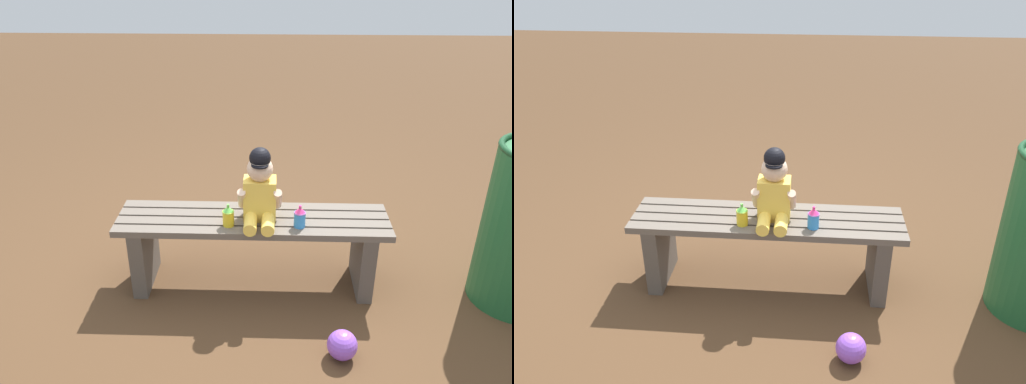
% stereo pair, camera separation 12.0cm
% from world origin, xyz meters
% --- Properties ---
extents(ground_plane, '(16.00, 16.00, 0.00)m').
position_xyz_m(ground_plane, '(0.00, 0.00, 0.00)').
color(ground_plane, '#4C331E').
extents(park_bench, '(1.47, 0.35, 0.43)m').
position_xyz_m(park_bench, '(0.00, 0.00, 0.29)').
color(park_bench, '#60564C').
rests_on(park_bench, ground_plane).
extents(child_figure, '(0.23, 0.27, 0.40)m').
position_xyz_m(child_figure, '(0.04, -0.02, 0.61)').
color(child_figure, '#F2C64C').
rests_on(child_figure, park_bench).
extents(sippy_cup_left, '(0.06, 0.06, 0.12)m').
position_xyz_m(sippy_cup_left, '(-0.12, -0.09, 0.49)').
color(sippy_cup_left, yellow).
rests_on(sippy_cup_left, park_bench).
extents(sippy_cup_right, '(0.06, 0.06, 0.12)m').
position_xyz_m(sippy_cup_right, '(0.25, -0.09, 0.49)').
color(sippy_cup_right, '#338CE5').
rests_on(sippy_cup_right, park_bench).
extents(toy_ball, '(0.14, 0.14, 0.14)m').
position_xyz_m(toy_ball, '(0.44, -0.56, 0.07)').
color(toy_ball, '#8C4CCC').
rests_on(toy_ball, ground_plane).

